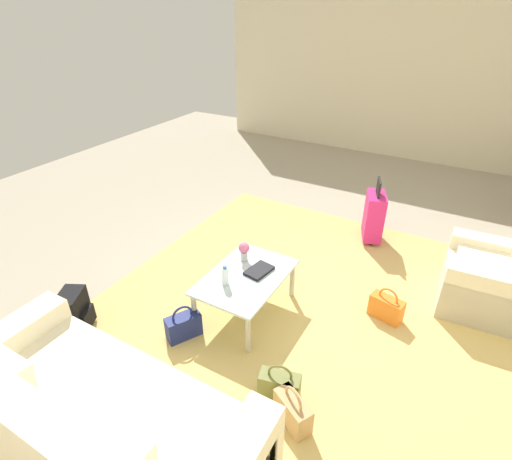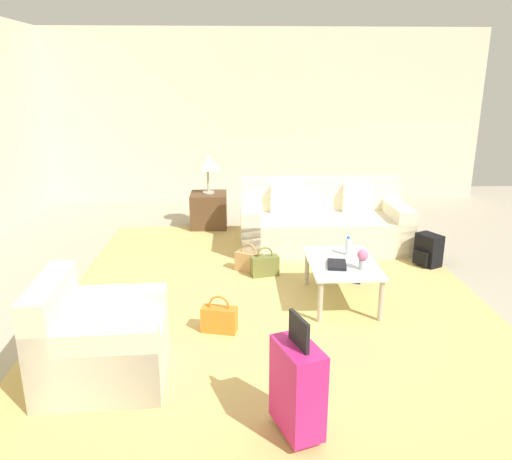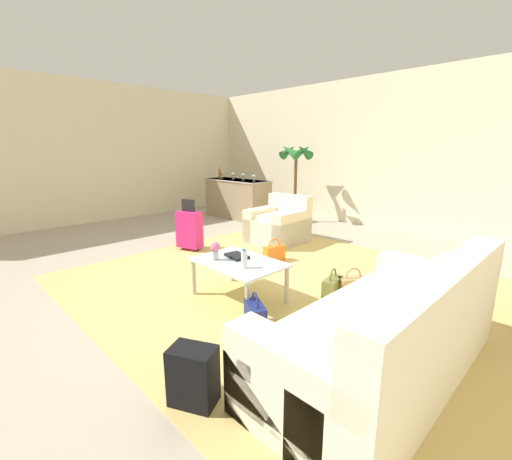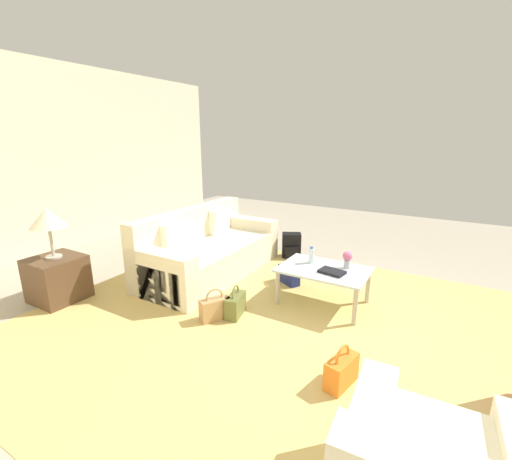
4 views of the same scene
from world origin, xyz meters
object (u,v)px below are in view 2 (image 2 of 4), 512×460
at_px(couch, 322,224).
at_px(handbag_tan, 249,261).
at_px(coffee_table_book, 337,265).
at_px(handbag_orange, 219,319).
at_px(armchair, 95,344).
at_px(flower_vase, 363,257).
at_px(handbag_navy, 358,269).
at_px(side_table, 209,210).
at_px(backpack_black, 428,251).
at_px(water_bottle, 348,246).
at_px(table_lamp, 208,163).
at_px(coffee_table, 342,267).
at_px(handbag_olive, 265,265).
at_px(suitcase_magenta, 297,386).

relative_size(couch, handbag_tan, 6.21).
distance_m(coffee_table_book, handbag_orange, 1.30).
height_order(couch, coffee_table_book, couch).
bearing_deg(armchair, flower_vase, -64.93).
height_order(couch, handbag_navy, couch).
xyz_separation_m(coffee_table_book, handbag_navy, (0.71, -0.40, -0.33)).
bearing_deg(side_table, backpack_black, -122.89).
relative_size(water_bottle, table_lamp, 0.34).
bearing_deg(coffee_table_book, water_bottle, -19.90).
distance_m(flower_vase, handbag_navy, 0.93).
xyz_separation_m(couch, table_lamp, (1.00, 1.60, 0.70)).
bearing_deg(flower_vase, handbag_navy, -12.06).
xyz_separation_m(coffee_table, table_lamp, (2.80, 1.50, 0.62)).
distance_m(coffee_table_book, handbag_navy, 0.88).
bearing_deg(couch, table_lamp, 58.04).
bearing_deg(coffee_table_book, side_table, 35.39).
bearing_deg(coffee_table_book, coffee_table, -24.23).
height_order(armchair, coffee_table_book, armchair).
height_order(armchair, side_table, armchair).
xyz_separation_m(couch, coffee_table, (-1.80, 0.10, 0.08)).
xyz_separation_m(coffee_table, water_bottle, (0.20, -0.10, 0.15)).
bearing_deg(water_bottle, coffee_table_book, 150.64).
xyz_separation_m(coffee_table_book, backpack_black, (1.12, -1.37, -0.26)).
relative_size(handbag_navy, handbag_tan, 1.00).
distance_m(handbag_olive, handbag_navy, 1.08).
relative_size(water_bottle, flower_vase, 1.00).
bearing_deg(flower_vase, handbag_tan, 44.40).
xyz_separation_m(couch, handbag_olive, (-1.07, 0.85, -0.18)).
xyz_separation_m(armchair, table_lamp, (4.10, -0.67, 0.72)).
bearing_deg(side_table, couch, -121.96).
relative_size(couch, coffee_table_book, 8.11).
xyz_separation_m(side_table, backpack_black, (-1.80, -2.79, -0.07)).
bearing_deg(handbag_olive, handbag_navy, -97.98).
distance_m(couch, handbag_tan, 1.39).
height_order(handbag_navy, handbag_orange, same).
relative_size(side_table, backpack_black, 1.37).
relative_size(suitcase_magenta, handbag_tan, 2.37).
xyz_separation_m(side_table, handbag_tan, (-1.92, -0.57, -0.14)).
bearing_deg(handbag_orange, water_bottle, -59.24).
distance_m(handbag_navy, handbag_orange, 1.96).
relative_size(couch, handbag_orange, 6.21).
xyz_separation_m(table_lamp, suitcase_magenta, (-4.80, -0.80, -0.65)).
bearing_deg(handbag_orange, handbag_navy, -52.85).
height_order(coffee_table, handbag_olive, coffee_table).
relative_size(handbag_tan, handbag_orange, 1.00).
xyz_separation_m(armchair, handbag_orange, (0.70, -0.92, -0.16)).
height_order(table_lamp, handbag_orange, table_lamp).
bearing_deg(table_lamp, side_table, 0.00).
xyz_separation_m(flower_vase, handbag_olive, (0.96, 0.90, -0.44)).
height_order(armchair, handbag_navy, armchair).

